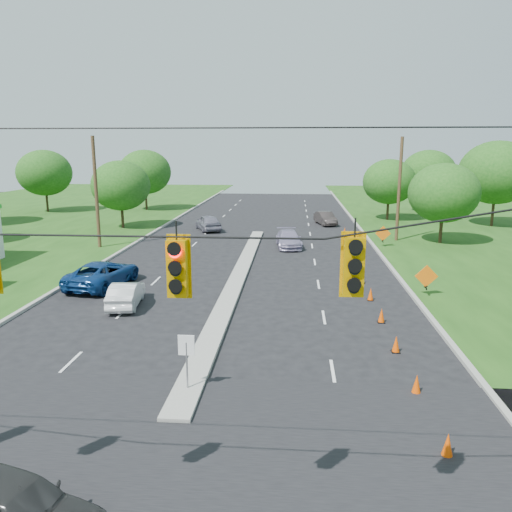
{
  "coord_description": "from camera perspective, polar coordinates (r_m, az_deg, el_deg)",
  "views": [
    {
      "loc": [
        3.5,
        -9.23,
        8.09
      ],
      "look_at": [
        1.61,
        14.95,
        2.8
      ],
      "focal_mm": 35.0,
      "sensor_mm": 36.0,
      "label": 1
    }
  ],
  "objects": [
    {
      "name": "curb_left",
      "position": [
        42.3,
        -14.38,
        0.89
      ],
      "size": [
        0.25,
        110.0,
        0.16
      ],
      "primitive_type": "cube",
      "color": "gray",
      "rests_on": "ground"
    },
    {
      "name": "curb_right",
      "position": [
        40.59,
        13.73,
        0.45
      ],
      "size": [
        0.25,
        110.0,
        0.16
      ],
      "primitive_type": "cube",
      "color": "gray",
      "rests_on": "ground"
    },
    {
      "name": "median",
      "position": [
        31.49,
        -2.07,
        -2.59
      ],
      "size": [
        1.0,
        34.0,
        0.18
      ],
      "primitive_type": "cube",
      "color": "gray",
      "rests_on": "ground"
    },
    {
      "name": "median_sign",
      "position": [
        16.97,
        -7.95,
        -10.8
      ],
      "size": [
        0.55,
        0.06,
        2.05
      ],
      "color": "gray",
      "rests_on": "ground"
    },
    {
      "name": "signal_span",
      "position": [
        9.49,
        -17.96,
        -7.51
      ],
      "size": [
        25.6,
        0.32,
        9.0
      ],
      "color": "#422D1C",
      "rests_on": "ground"
    },
    {
      "name": "utility_pole_far_left",
      "position": [
        42.52,
        -17.79,
        6.88
      ],
      "size": [
        0.28,
        0.28,
        9.0
      ],
      "primitive_type": "cylinder",
      "color": "#422D1C",
      "rests_on": "ground"
    },
    {
      "name": "utility_pole_far_right",
      "position": [
        45.28,
        16.05,
        7.28
      ],
      "size": [
        0.28,
        0.28,
        9.0
      ],
      "primitive_type": "cylinder",
      "color": "#422D1C",
      "rests_on": "ground"
    },
    {
      "name": "cone_0",
      "position": [
        15.06,
        21.05,
        -19.53
      ],
      "size": [
        0.32,
        0.32,
        0.7
      ],
      "primitive_type": "cone",
      "color": "#EA4903",
      "rests_on": "ground"
    },
    {
      "name": "cone_1",
      "position": [
        18.02,
        17.88,
        -13.77
      ],
      "size": [
        0.32,
        0.32,
        0.7
      ],
      "primitive_type": "cone",
      "color": "#EA4903",
      "rests_on": "ground"
    },
    {
      "name": "cone_2",
      "position": [
        21.14,
        15.71,
        -9.66
      ],
      "size": [
        0.32,
        0.32,
        0.7
      ],
      "primitive_type": "cone",
      "color": "#EA4903",
      "rests_on": "ground"
    },
    {
      "name": "cone_3",
      "position": [
        24.37,
        14.15,
        -6.6
      ],
      "size": [
        0.32,
        0.32,
        0.7
      ],
      "primitive_type": "cone",
      "color": "#EA4903",
      "rests_on": "ground"
    },
    {
      "name": "cone_4",
      "position": [
        27.66,
        12.96,
        -4.27
      ],
      "size": [
        0.32,
        0.32,
        0.7
      ],
      "primitive_type": "cone",
      "color": "#EA4903",
      "rests_on": "ground"
    },
    {
      "name": "cone_5",
      "position": [
        31.0,
        12.04,
        -2.43
      ],
      "size": [
        0.32,
        0.32,
        0.7
      ],
      "primitive_type": "cone",
      "color": "#EA4903",
      "rests_on": "ground"
    },
    {
      "name": "cone_6",
      "position": [
        34.37,
        11.3,
        -0.95
      ],
      "size": [
        0.32,
        0.32,
        0.7
      ],
      "primitive_type": "cone",
      "color": "#EA4903",
      "rests_on": "ground"
    },
    {
      "name": "cone_7",
      "position": [
        37.84,
        11.59,
        0.25
      ],
      "size": [
        0.32,
        0.32,
        0.7
      ],
      "primitive_type": "cone",
      "color": "#EA4903",
      "rests_on": "ground"
    },
    {
      "name": "cone_8",
      "position": [
        41.24,
        11.01,
        1.26
      ],
      "size": [
        0.32,
        0.32,
        0.7
      ],
      "primitive_type": "cone",
      "color": "#EA4903",
      "rests_on": "ground"
    },
    {
      "name": "cone_9",
      "position": [
        44.66,
        10.52,
        2.12
      ],
      "size": [
        0.32,
        0.32,
        0.7
      ],
      "primitive_type": "cone",
      "color": "#EA4903",
      "rests_on": "ground"
    },
    {
      "name": "cone_10",
      "position": [
        48.09,
        10.1,
        2.85
      ],
      "size": [
        0.32,
        0.32,
        0.7
      ],
      "primitive_type": "cone",
      "color": "#EA4903",
      "rests_on": "ground"
    },
    {
      "name": "work_sign_1",
      "position": [
        29.05,
        18.89,
        -2.31
      ],
      "size": [
        1.27,
        0.58,
        1.37
      ],
      "color": "black",
      "rests_on": "ground"
    },
    {
      "name": "work_sign_2",
      "position": [
        42.45,
        14.31,
        2.43
      ],
      "size": [
        1.27,
        0.58,
        1.37
      ],
      "color": "black",
      "rests_on": "ground"
    },
    {
      "name": "tree_4",
      "position": [
        68.93,
        -23.02,
        8.74
      ],
      "size": [
        6.72,
        6.72,
        7.84
      ],
      "color": "black",
      "rests_on": "ground"
    },
    {
      "name": "tree_5",
      "position": [
        52.38,
        -15.21,
        7.77
      ],
      "size": [
        5.88,
        5.88,
        6.86
      ],
      "color": "black",
      "rests_on": "ground"
    },
    {
      "name": "tree_6",
      "position": [
        67.2,
        -12.58,
        9.34
      ],
      "size": [
        6.72,
        6.72,
        7.84
      ],
      "color": "black",
      "rests_on": "ground"
    },
    {
      "name": "tree_9",
      "position": [
        45.15,
        20.67,
        6.75
      ],
      "size": [
        5.88,
        5.88,
        6.86
      ],
      "color": "black",
      "rests_on": "ground"
    },
    {
      "name": "tree_10",
      "position": [
        57.09,
        25.81,
        8.58
      ],
      "size": [
        7.56,
        7.56,
        8.82
      ],
      "color": "black",
      "rests_on": "ground"
    },
    {
      "name": "tree_11",
      "position": [
        66.39,
        19.09,
        8.94
      ],
      "size": [
        6.72,
        6.72,
        7.84
      ],
      "color": "black",
      "rests_on": "ground"
    },
    {
      "name": "tree_12",
      "position": [
        58.3,
        14.99,
        8.2
      ],
      "size": [
        5.88,
        5.88,
        6.86
      ],
      "color": "black",
      "rests_on": "ground"
    },
    {
      "name": "black_sedan",
      "position": [
        12.75,
        -25.87,
        -24.53
      ],
      "size": [
        4.37,
        2.73,
        1.39
      ],
      "primitive_type": "imported",
      "rotation": [
        0.0,
        0.0,
        1.28
      ],
      "color": "#2A2A2A",
      "rests_on": "ground"
    },
    {
      "name": "white_sedan",
      "position": [
        26.84,
        -14.63,
        -4.22
      ],
      "size": [
        1.85,
        4.02,
        1.28
      ],
      "primitive_type": "imported",
      "rotation": [
        0.0,
        0.0,
        3.27
      ],
      "color": "silver",
      "rests_on": "ground"
    },
    {
      "name": "blue_pickup",
      "position": [
        30.94,
        -17.09,
        -1.94
      ],
      "size": [
        3.41,
        5.85,
        1.53
      ],
      "primitive_type": "imported",
      "rotation": [
        0.0,
        0.0,
        2.98
      ],
      "color": "navy",
      "rests_on": "ground"
    },
    {
      "name": "silver_car_far",
      "position": [
        41.33,
        3.75,
        1.96
      ],
      "size": [
        2.42,
        4.91,
        1.37
      ],
      "primitive_type": "imported",
      "rotation": [
        0.0,
        0.0,
        0.11
      ],
      "color": "#9187A9",
      "rests_on": "ground"
    },
    {
      "name": "silver_car_oncoming",
      "position": [
        49.83,
        -5.49,
        3.83
      ],
      "size": [
        3.52,
        4.99,
        1.58
      ],
      "primitive_type": "imported",
      "rotation": [
        0.0,
        0.0,
        3.54
      ],
      "color": "slate",
      "rests_on": "ground"
    },
    {
      "name": "dark_car_receding",
      "position": [
        53.9,
        7.93,
        4.3
      ],
      "size": [
        2.46,
        4.41,
        1.38
      ],
      "primitive_type": "imported",
      "rotation": [
        0.0,
        0.0,
        0.25
      ],
      "color": "#302A29",
      "rests_on": "ground"
    }
  ]
}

